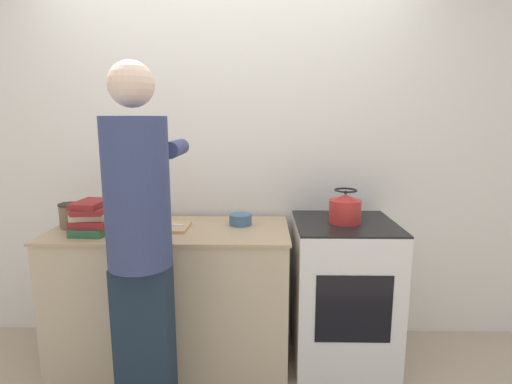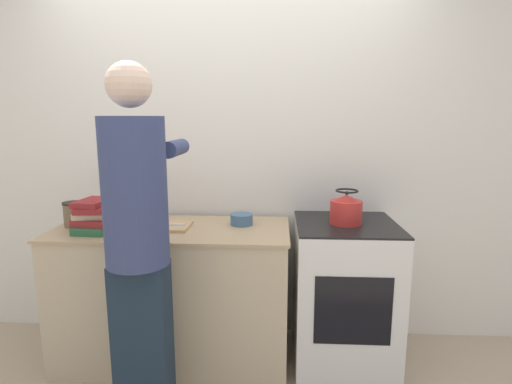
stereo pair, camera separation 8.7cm
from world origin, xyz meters
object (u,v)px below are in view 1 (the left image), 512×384
object	(u,v)px
oven	(342,292)
kettle	(345,209)
bowl_prep	(240,220)
canister_jar	(70,216)
cutting_board	(161,227)
person	(140,236)
knife	(163,225)

from	to	relation	value
oven	kettle	bearing A→B (deg)	-119.43
kettle	bowl_prep	bearing A→B (deg)	170.56
oven	kettle	size ratio (longest dim) A/B	4.42
kettle	canister_jar	bearing A→B (deg)	179.37
bowl_prep	cutting_board	bearing A→B (deg)	-168.96
oven	person	xyz separation A→B (m)	(-1.10, -0.56, 0.53)
knife	bowl_prep	bearing A→B (deg)	9.04
knife	kettle	xyz separation A→B (m)	(1.12, -0.01, 0.11)
person	knife	distance (m)	0.56
oven	cutting_board	size ratio (longest dim) A/B	2.66
oven	cutting_board	world-z (taller)	oven
bowl_prep	canister_jar	distance (m)	1.06
oven	bowl_prep	distance (m)	0.80
oven	canister_jar	world-z (taller)	canister_jar
canister_jar	knife	bearing A→B (deg)	-0.44
knife	canister_jar	world-z (taller)	canister_jar
person	cutting_board	distance (m)	0.56
kettle	cutting_board	bearing A→B (deg)	179.44
person	knife	xyz separation A→B (m)	(-0.03, 0.55, -0.10)
kettle	knife	bearing A→B (deg)	179.27
person	bowl_prep	distance (m)	0.79
oven	knife	bearing A→B (deg)	-179.88
bowl_prep	oven	bearing A→B (deg)	-7.87
cutting_board	knife	distance (m)	0.02
cutting_board	canister_jar	size ratio (longest dim) A/B	2.24
cutting_board	kettle	bearing A→B (deg)	-0.56
cutting_board	bowl_prep	world-z (taller)	bowl_prep
person	kettle	world-z (taller)	person
person	knife	size ratio (longest dim) A/B	7.44
oven	cutting_board	bearing A→B (deg)	-179.72
knife	kettle	bearing A→B (deg)	-2.70
oven	person	size ratio (longest dim) A/B	0.51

